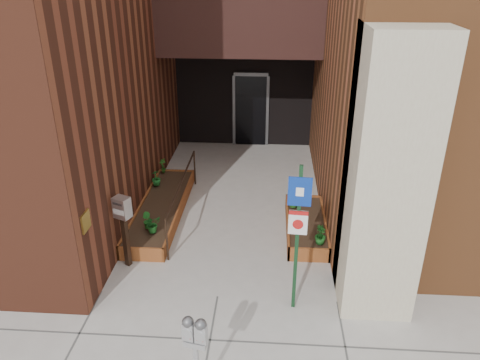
# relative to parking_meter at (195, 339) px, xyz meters

# --- Properties ---
(ground) EXTENTS (80.00, 80.00, 0.00)m
(ground) POSITION_rel_parking_meter_xyz_m (0.01, 2.06, -1.06)
(ground) COLOR #9E9991
(ground) RESTS_ON ground
(planter_left) EXTENTS (0.90, 3.60, 0.30)m
(planter_left) POSITION_rel_parking_meter_xyz_m (-1.54, 4.76, -0.92)
(planter_left) COLOR brown
(planter_left) RESTS_ON ground
(planter_right) EXTENTS (0.80, 2.20, 0.30)m
(planter_right) POSITION_rel_parking_meter_xyz_m (1.61, 4.26, -0.92)
(planter_right) COLOR brown
(planter_right) RESTS_ON ground
(handrail) EXTENTS (0.04, 3.34, 0.90)m
(handrail) POSITION_rel_parking_meter_xyz_m (-1.04, 4.71, -0.31)
(handrail) COLOR black
(handrail) RESTS_ON ground
(parking_meter) EXTENTS (0.31, 0.17, 1.36)m
(parking_meter) POSITION_rel_parking_meter_xyz_m (0.00, 0.00, 0.00)
(parking_meter) COLOR #AEAFB1
(parking_meter) RESTS_ON ground
(sign_post) EXTENTS (0.34, 0.09, 2.52)m
(sign_post) POSITION_rel_parking_meter_xyz_m (1.27, 1.90, 0.49)
(sign_post) COLOR #13361B
(sign_post) RESTS_ON ground
(payment_dropbox) EXTENTS (0.34, 0.30, 1.40)m
(payment_dropbox) POSITION_rel_parking_meter_xyz_m (-1.74, 2.86, -0.04)
(payment_dropbox) COLOR black
(payment_dropbox) RESTS_ON ground
(shrub_left_a) EXTENTS (0.43, 0.43, 0.34)m
(shrub_left_a) POSITION_rel_parking_meter_xyz_m (-1.42, 3.56, -0.58)
(shrub_left_a) COLOR #18541B
(shrub_left_a) RESTS_ON planter_left
(shrub_left_b) EXTENTS (0.26, 0.26, 0.33)m
(shrub_left_b) POSITION_rel_parking_meter_xyz_m (-1.58, 3.70, -0.59)
(shrub_left_b) COLOR #1C621D
(shrub_left_b) RESTS_ON planter_left
(shrub_left_c) EXTENTS (0.30, 0.30, 0.38)m
(shrub_left_c) POSITION_rel_parking_meter_xyz_m (-1.84, 5.64, -0.57)
(shrub_left_c) COLOR #1A5B1F
(shrub_left_c) RESTS_ON planter_left
(shrub_left_d) EXTENTS (0.27, 0.27, 0.37)m
(shrub_left_d) POSITION_rel_parking_meter_xyz_m (-1.84, 6.36, -0.57)
(shrub_left_d) COLOR #245C1A
(shrub_left_d) RESTS_ON planter_left
(shrub_right_a) EXTENTS (0.29, 0.29, 0.37)m
(shrub_right_a) POSITION_rel_parking_meter_xyz_m (1.82, 3.36, -0.57)
(shrub_right_a) COLOR #19591C
(shrub_right_a) RESTS_ON planter_right
(shrub_right_b) EXTENTS (0.24, 0.24, 0.34)m
(shrub_right_b) POSITION_rel_parking_meter_xyz_m (1.36, 4.91, -0.59)
(shrub_right_b) COLOR #1D5618
(shrub_right_b) RESTS_ON planter_right
(shrub_right_c) EXTENTS (0.38, 0.38, 0.34)m
(shrub_right_c) POSITION_rel_parking_meter_xyz_m (1.36, 4.76, -0.59)
(shrub_right_c) COLOR #1E5618
(shrub_right_c) RESTS_ON planter_right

